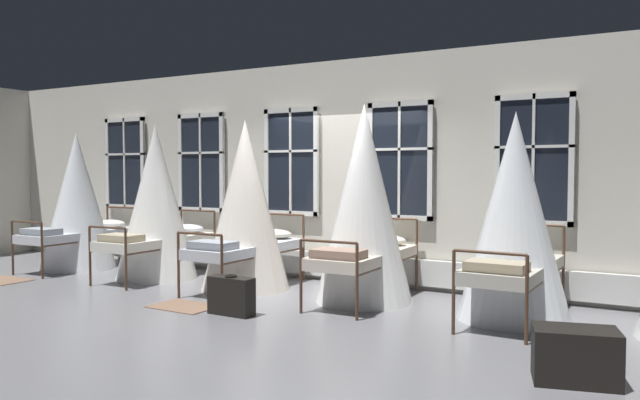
{
  "coord_description": "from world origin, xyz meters",
  "views": [
    {
      "loc": [
        4.26,
        -7.07,
        1.67
      ],
      "look_at": [
        0.24,
        -0.03,
        1.28
      ],
      "focal_mm": 34.73,
      "sensor_mm": 36.0,
      "label": 1
    }
  ],
  "objects": [
    {
      "name": "cot_first",
      "position": [
        -4.52,
        -0.01,
        1.12
      ],
      "size": [
        1.24,
        1.98,
        2.31
      ],
      "rotation": [
        0.0,
        0.0,
        1.58
      ],
      "color": "#4C3323",
      "rests_on": "ground"
    },
    {
      "name": "cot_third",
      "position": [
        -0.95,
        -0.06,
        1.15
      ],
      "size": [
        1.24,
        1.97,
        2.37
      ],
      "rotation": [
        0.0,
        0.0,
        1.56
      ],
      "color": "#4C3323",
      "rests_on": "ground"
    },
    {
      "name": "rug_third",
      "position": [
        -0.91,
        -1.38,
        0.01
      ],
      "size": [
        0.81,
        0.58,
        0.01
      ],
      "primitive_type": "cube",
      "rotation": [
        0.0,
        0.0,
        -0.03
      ],
      "color": "brown",
      "rests_on": "ground"
    },
    {
      "name": "ground",
      "position": [
        0.0,
        0.0,
        0.0
      ],
      "size": [
        27.74,
        27.74,
        0.0
      ],
      "primitive_type": "plane",
      "color": "slate"
    },
    {
      "name": "back_wall_with_windows",
      "position": [
        0.0,
        1.18,
        1.66
      ],
      "size": [
        14.87,
        0.1,
        3.31
      ],
      "primitive_type": "cube",
      "color": "beige",
      "rests_on": "ground"
    },
    {
      "name": "window_bank",
      "position": [
        -0.0,
        1.06,
        1.0
      ],
      "size": [
        10.05,
        0.1,
        2.57
      ],
      "color": "black",
      "rests_on": "ground"
    },
    {
      "name": "cot_fourth",
      "position": [
        0.86,
        0.01,
        1.21
      ],
      "size": [
        1.24,
        1.98,
        2.51
      ],
      "rotation": [
        0.0,
        0.0,
        1.59
      ],
      "color": "#4C3323",
      "rests_on": "ground"
    },
    {
      "name": "cot_second",
      "position": [
        -2.68,
        -0.04,
        1.15
      ],
      "size": [
        1.24,
        1.97,
        2.38
      ],
      "rotation": [
        0.0,
        0.0,
        1.58
      ],
      "color": "#4C3323",
      "rests_on": "ground"
    },
    {
      "name": "travel_trunk",
      "position": [
        3.63,
        -1.91,
        0.22
      ],
      "size": [
        0.72,
        0.55,
        0.43
      ],
      "primitive_type": "cube",
      "rotation": [
        0.0,
        0.0,
        0.26
      ],
      "color": "black",
      "rests_on": "ground"
    },
    {
      "name": "rug_first",
      "position": [
        -4.54,
        -1.38,
        0.01
      ],
      "size": [
        0.8,
        0.56,
        0.01
      ],
      "primitive_type": "cube",
      "rotation": [
        0.0,
        0.0,
        0.0
      ],
      "color": "brown",
      "rests_on": "ground"
    },
    {
      "name": "cot_fifth",
      "position": [
        2.74,
        -0.04,
        1.12
      ],
      "size": [
        1.24,
        1.99,
        2.32
      ],
      "rotation": [
        0.0,
        0.0,
        1.55
      ],
      "color": "#4C3323",
      "rests_on": "ground"
    },
    {
      "name": "suitcase_dark",
      "position": [
        -0.14,
        -1.43,
        0.22
      ],
      "size": [
        0.56,
        0.22,
        0.47
      ],
      "rotation": [
        0.0,
        0.0,
        -0.02
      ],
      "color": "black",
      "rests_on": "ground"
    }
  ]
}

